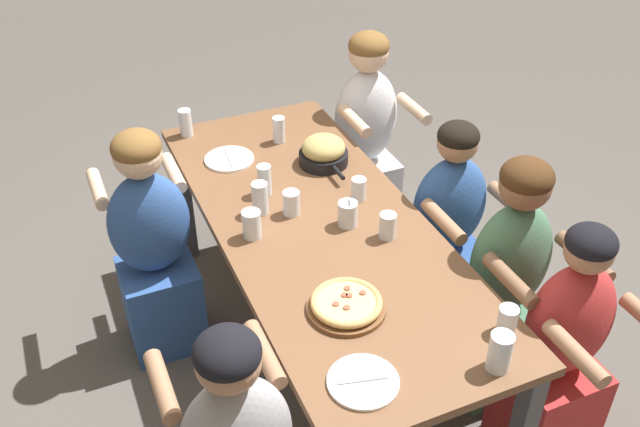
# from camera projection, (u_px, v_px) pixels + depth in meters

# --- Properties ---
(ground_plane) EXTENTS (18.00, 18.00, 0.00)m
(ground_plane) POSITION_uv_depth(u_px,v_px,m) (320.00, 353.00, 3.45)
(ground_plane) COLOR #514C47
(ground_plane) RESTS_ON ground
(dining_table) EXTENTS (2.12, 0.85, 0.79)m
(dining_table) POSITION_uv_depth(u_px,v_px,m) (320.00, 239.00, 3.04)
(dining_table) COLOR brown
(dining_table) RESTS_ON ground
(pizza_board_main) EXTENTS (0.29, 0.29, 0.05)m
(pizza_board_main) POSITION_uv_depth(u_px,v_px,m) (346.00, 304.00, 2.55)
(pizza_board_main) COLOR brown
(pizza_board_main) RESTS_ON dining_table
(skillet_bowl) EXTENTS (0.34, 0.23, 0.14)m
(skillet_bowl) POSITION_uv_depth(u_px,v_px,m) (324.00, 152.00, 3.35)
(skillet_bowl) COLOR black
(skillet_bowl) RESTS_ON dining_table
(empty_plate_a) EXTENTS (0.24, 0.24, 0.02)m
(empty_plate_a) POSITION_uv_depth(u_px,v_px,m) (363.00, 382.00, 2.29)
(empty_plate_a) COLOR white
(empty_plate_a) RESTS_ON dining_table
(empty_plate_b) EXTENTS (0.24, 0.24, 0.02)m
(empty_plate_b) POSITION_uv_depth(u_px,v_px,m) (229.00, 159.00, 3.40)
(empty_plate_b) COLOR white
(empty_plate_b) RESTS_ON dining_table
(cocktail_glass_blue) EXTENTS (0.08, 0.08, 0.14)m
(cocktail_glass_blue) POSITION_uv_depth(u_px,v_px,m) (348.00, 215.00, 2.96)
(cocktail_glass_blue) COLOR silver
(cocktail_glass_blue) RESTS_ON dining_table
(drinking_glass_a) EXTENTS (0.06, 0.06, 0.13)m
(drinking_glass_a) POSITION_uv_depth(u_px,v_px,m) (279.00, 131.00, 3.52)
(drinking_glass_a) COLOR silver
(drinking_glass_a) RESTS_ON dining_table
(drinking_glass_b) EXTENTS (0.06, 0.06, 0.14)m
(drinking_glass_b) POSITION_uv_depth(u_px,v_px,m) (264.00, 182.00, 3.14)
(drinking_glass_b) COLOR silver
(drinking_glass_b) RESTS_ON dining_table
(drinking_glass_c) EXTENTS (0.08, 0.08, 0.15)m
(drinking_glass_c) POSITION_uv_depth(u_px,v_px,m) (500.00, 354.00, 2.30)
(drinking_glass_c) COLOR silver
(drinking_glass_c) RESTS_ON dining_table
(drinking_glass_d) EXTENTS (0.07, 0.07, 0.11)m
(drinking_glass_d) POSITION_uv_depth(u_px,v_px,m) (507.00, 321.00, 2.45)
(drinking_glass_d) COLOR silver
(drinking_glass_d) RESTS_ON dining_table
(drinking_glass_e) EXTENTS (0.08, 0.08, 0.12)m
(drinking_glass_e) POSITION_uv_depth(u_px,v_px,m) (252.00, 226.00, 2.89)
(drinking_glass_e) COLOR silver
(drinking_glass_e) RESTS_ON dining_table
(drinking_glass_f) EXTENTS (0.07, 0.07, 0.15)m
(drinking_glass_f) POSITION_uv_depth(u_px,v_px,m) (260.00, 198.00, 3.01)
(drinking_glass_f) COLOR silver
(drinking_glass_f) RESTS_ON dining_table
(drinking_glass_g) EXTENTS (0.06, 0.06, 0.14)m
(drinking_glass_g) POSITION_uv_depth(u_px,v_px,m) (186.00, 124.00, 3.57)
(drinking_glass_g) COLOR silver
(drinking_glass_g) RESTS_ON dining_table
(drinking_glass_h) EXTENTS (0.07, 0.07, 0.11)m
(drinking_glass_h) POSITION_uv_depth(u_px,v_px,m) (291.00, 203.00, 3.02)
(drinking_glass_h) COLOR silver
(drinking_glass_h) RESTS_ON dining_table
(drinking_glass_i) EXTENTS (0.07, 0.07, 0.11)m
(drinking_glass_i) POSITION_uv_depth(u_px,v_px,m) (387.00, 227.00, 2.89)
(drinking_glass_i) COLOR silver
(drinking_glass_i) RESTS_ON dining_table
(drinking_glass_j) EXTENTS (0.07, 0.07, 0.10)m
(drinking_glass_j) POSITION_uv_depth(u_px,v_px,m) (359.00, 190.00, 3.11)
(drinking_glass_j) COLOR silver
(drinking_glass_j) RESTS_ON dining_table
(diner_far_center) EXTENTS (0.51, 0.40, 1.12)m
(diner_far_center) POSITION_uv_depth(u_px,v_px,m) (446.00, 239.00, 3.36)
(diner_far_center) COLOR #2D5193
(diner_far_center) RESTS_ON ground
(diner_far_midright) EXTENTS (0.51, 0.40, 1.19)m
(diner_far_midright) POSITION_uv_depth(u_px,v_px,m) (505.00, 291.00, 2.99)
(diner_far_midright) COLOR #477556
(diner_far_midright) RESTS_ON ground
(diner_far_right) EXTENTS (0.51, 0.40, 1.14)m
(diner_far_right) POSITION_uv_depth(u_px,v_px,m) (560.00, 358.00, 2.74)
(diner_far_right) COLOR #B22D2D
(diner_far_right) RESTS_ON ground
(diner_near_midleft) EXTENTS (0.51, 0.40, 1.17)m
(diner_near_midleft) POSITION_uv_depth(u_px,v_px,m) (154.00, 253.00, 3.22)
(diner_near_midleft) COLOR #2D5193
(diner_near_midleft) RESTS_ON ground
(diner_far_left) EXTENTS (0.51, 0.40, 1.21)m
(diner_far_left) POSITION_uv_depth(u_px,v_px,m) (365.00, 143.00, 3.97)
(diner_far_left) COLOR silver
(diner_far_left) RESTS_ON ground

